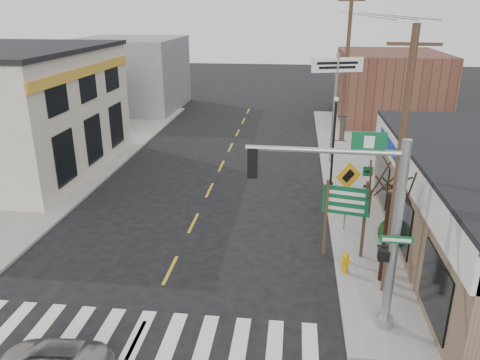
# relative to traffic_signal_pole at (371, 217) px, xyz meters

# --- Properties ---
(ground) EXTENTS (140.00, 140.00, 0.00)m
(ground) POSITION_rel_traffic_signal_pole_xyz_m (-6.50, -1.54, -3.64)
(ground) COLOR black
(ground) RESTS_ON ground
(sidewalk_right) EXTENTS (6.00, 38.00, 0.13)m
(sidewalk_right) POSITION_rel_traffic_signal_pole_xyz_m (2.50, 11.46, -3.58)
(sidewalk_right) COLOR gray
(sidewalk_right) RESTS_ON ground
(sidewalk_left) EXTENTS (6.00, 38.00, 0.13)m
(sidewalk_left) POSITION_rel_traffic_signal_pole_xyz_m (-15.50, 11.46, -3.58)
(sidewalk_left) COLOR gray
(sidewalk_left) RESTS_ON ground
(center_line) EXTENTS (0.12, 56.00, 0.01)m
(center_line) POSITION_rel_traffic_signal_pole_xyz_m (-6.50, 6.46, -3.64)
(center_line) COLOR gold
(center_line) RESTS_ON ground
(crosswalk) EXTENTS (11.00, 2.20, 0.01)m
(crosswalk) POSITION_rel_traffic_signal_pole_xyz_m (-6.50, -1.14, -3.64)
(crosswalk) COLOR silver
(crosswalk) RESTS_ON ground
(bldg_distant_right) EXTENTS (8.00, 10.00, 5.60)m
(bldg_distant_right) POSITION_rel_traffic_signal_pole_xyz_m (5.50, 28.46, -0.84)
(bldg_distant_right) COLOR brown
(bldg_distant_right) RESTS_ON ground
(bldg_distant_left) EXTENTS (9.00, 10.00, 6.40)m
(bldg_distant_left) POSITION_rel_traffic_signal_pole_xyz_m (-17.50, 30.46, -0.44)
(bldg_distant_left) COLOR gray
(bldg_distant_left) RESTS_ON ground
(traffic_signal_pole) EXTENTS (4.65, 0.37, 5.89)m
(traffic_signal_pole) POSITION_rel_traffic_signal_pole_xyz_m (0.00, 0.00, 0.00)
(traffic_signal_pole) COLOR #929699
(traffic_signal_pole) RESTS_ON sidewalk_right
(guide_sign) EXTENTS (1.74, 0.14, 3.04)m
(guide_sign) POSITION_rel_traffic_signal_pole_xyz_m (-0.20, 4.05, -1.56)
(guide_sign) COLOR #4D3523
(guide_sign) RESTS_ON sidewalk_right
(fire_hydrant) EXTENTS (0.24, 0.24, 0.75)m
(fire_hydrant) POSITION_rel_traffic_signal_pole_xyz_m (-0.20, 2.85, -3.10)
(fire_hydrant) COLOR #C38C04
(fire_hydrant) RESTS_ON sidewalk_right
(ped_crossing_sign) EXTENTS (1.18, 0.08, 3.05)m
(ped_crossing_sign) POSITION_rel_traffic_signal_pole_xyz_m (0.07, 6.30, -1.45)
(ped_crossing_sign) COLOR gray
(ped_crossing_sign) RESTS_ON sidewalk_right
(lamp_post) EXTENTS (0.62, 0.49, 4.76)m
(lamp_post) POSITION_rel_traffic_signal_pole_xyz_m (-0.14, 11.31, -0.74)
(lamp_post) COLOR black
(lamp_post) RESTS_ON sidewalk_right
(dance_center_sign) EXTENTS (3.06, 0.19, 6.50)m
(dance_center_sign) POSITION_rel_traffic_signal_pole_xyz_m (0.09, 15.72, 1.41)
(dance_center_sign) COLOR gray
(dance_center_sign) RESTS_ON sidewalk_right
(bare_tree) EXTENTS (2.44, 2.44, 4.89)m
(bare_tree) POSITION_rel_traffic_signal_pole_xyz_m (1.00, 2.51, 0.34)
(bare_tree) COLOR black
(bare_tree) RESTS_ON sidewalk_right
(shrub_front) EXTENTS (1.33, 1.33, 1.00)m
(shrub_front) POSITION_rel_traffic_signal_pole_xyz_m (4.45, 3.41, -3.01)
(shrub_front) COLOR #193619
(shrub_front) RESTS_ON sidewalk_right
(shrub_back) EXTENTS (1.17, 1.17, 0.88)m
(shrub_back) POSITION_rel_traffic_signal_pole_xyz_m (1.89, 5.38, -3.07)
(shrub_back) COLOR black
(shrub_back) RESTS_ON sidewalk_right
(utility_pole_near) EXTENTS (1.48, 0.22, 8.51)m
(utility_pole_near) POSITION_rel_traffic_signal_pole_xyz_m (1.00, 1.87, 0.85)
(utility_pole_near) COLOR #4E4027
(utility_pole_near) RESTS_ON sidewalk_right
(utility_pole_far) EXTENTS (1.73, 0.26, 9.95)m
(utility_pole_far) POSITION_rel_traffic_signal_pole_xyz_m (1.11, 20.70, 1.59)
(utility_pole_far) COLOR #3F341F
(utility_pole_far) RESTS_ON sidewalk_right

